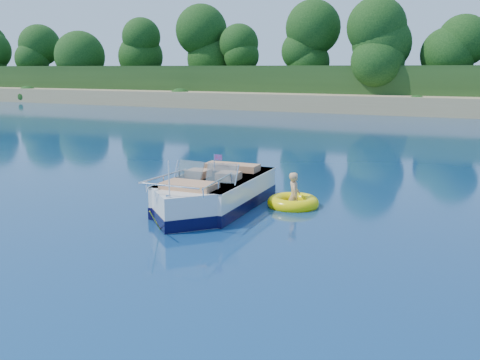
% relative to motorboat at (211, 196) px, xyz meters
% --- Properties ---
extents(ground, '(160.00, 160.00, 0.00)m').
position_rel_motorboat_xyz_m(ground, '(0.59, -2.23, -0.37)').
color(ground, '#0A2248').
rests_on(ground, ground).
extents(shoreline, '(170.00, 59.00, 6.00)m').
position_rel_motorboat_xyz_m(shoreline, '(0.59, 61.55, 0.60)').
color(shoreline, '#998358').
rests_on(shoreline, ground).
extents(treeline, '(150.00, 7.12, 8.19)m').
position_rel_motorboat_xyz_m(treeline, '(0.63, 38.79, 5.17)').
color(treeline, black).
rests_on(treeline, ground).
extents(motorboat, '(2.22, 5.81, 1.93)m').
position_rel_motorboat_xyz_m(motorboat, '(0.00, 0.00, 0.00)').
color(motorboat, white).
rests_on(motorboat, ground).
extents(tow_tube, '(1.65, 1.65, 0.38)m').
position_rel_motorboat_xyz_m(tow_tube, '(1.90, 1.27, -0.28)').
color(tow_tube, '#FFE605').
rests_on(tow_tube, ground).
extents(boy, '(0.62, 0.82, 1.47)m').
position_rel_motorboat_xyz_m(boy, '(1.90, 1.35, -0.37)').
color(boy, tan).
rests_on(boy, ground).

